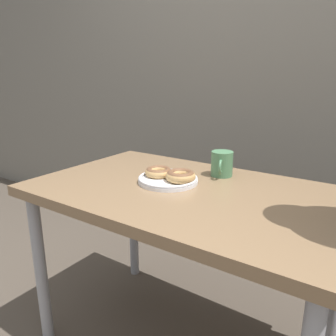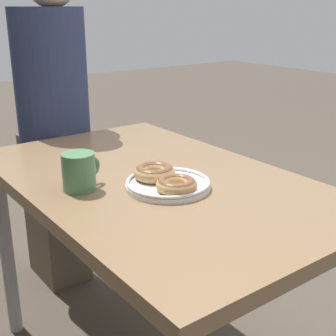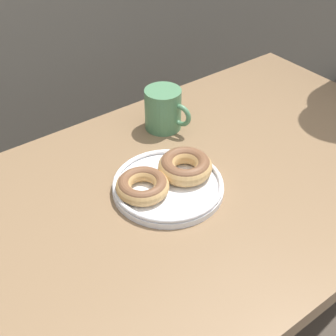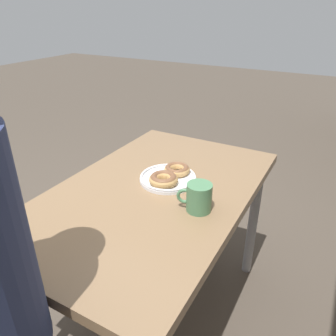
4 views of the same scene
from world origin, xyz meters
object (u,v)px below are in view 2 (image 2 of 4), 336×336
object	(u,v)px
donut_plate	(166,180)
coffee_mug	(79,171)
dining_table	(154,202)
person_figure	(53,129)

from	to	relation	value
donut_plate	coffee_mug	bearing A→B (deg)	55.35
dining_table	person_figure	xyz separation A→B (m)	(0.76, -0.01, 0.07)
dining_table	donut_plate	xyz separation A→B (m)	(-0.09, 0.02, 0.11)
donut_plate	coffee_mug	size ratio (longest dim) A/B	2.04
coffee_mug	donut_plate	bearing A→B (deg)	-124.65
dining_table	donut_plate	world-z (taller)	donut_plate
donut_plate	coffee_mug	xyz separation A→B (m)	(0.14, 0.20, 0.03)
coffee_mug	person_figure	bearing A→B (deg)	-17.83
dining_table	coffee_mug	xyz separation A→B (m)	(0.04, 0.22, 0.14)
dining_table	donut_plate	distance (m)	0.14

